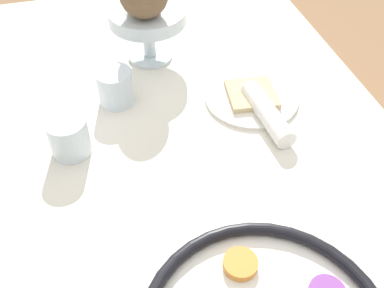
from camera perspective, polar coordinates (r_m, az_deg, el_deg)
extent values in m
cylinder|color=orange|center=(0.69, 6.16, -14.90)|extent=(0.05, 0.05, 0.01)
cylinder|color=silver|center=(1.09, -5.31, 11.10)|extent=(0.10, 0.10, 0.01)
cylinder|color=silver|center=(1.07, -5.48, 13.20)|extent=(0.03, 0.03, 0.09)
cylinder|color=silver|center=(1.04, -5.71, 15.94)|extent=(0.17, 0.17, 0.03)
cylinder|color=silver|center=(0.97, 7.54, 5.86)|extent=(0.20, 0.20, 0.01)
cube|color=#D1B784|center=(0.96, 7.60, 6.32)|extent=(0.11, 0.11, 0.01)
cylinder|color=white|center=(0.91, 9.53, 3.87)|extent=(0.17, 0.05, 0.04)
cylinder|color=silver|center=(0.86, -15.36, 0.90)|extent=(0.07, 0.07, 0.07)
cylinder|color=silver|center=(0.95, -9.71, 7.14)|extent=(0.07, 0.07, 0.07)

